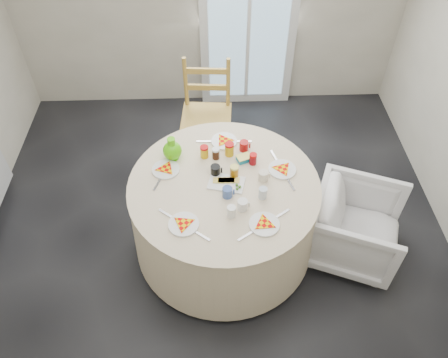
{
  "coord_description": "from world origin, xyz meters",
  "views": [
    {
      "loc": [
        -0.0,
        -2.24,
        3.1
      ],
      "look_at": [
        0.08,
        -0.08,
        0.8
      ],
      "focal_mm": 35.0,
      "sensor_mm": 36.0,
      "label": 1
    }
  ],
  "objects_px": {
    "table": "(224,215)",
    "green_pitcher": "(172,146)",
    "wooden_chair": "(207,120)",
    "armchair": "(358,221)"
  },
  "relations": [
    {
      "from": "wooden_chair",
      "to": "table",
      "type": "bearing_deg",
      "value": -79.16
    },
    {
      "from": "wooden_chair",
      "to": "green_pitcher",
      "type": "bearing_deg",
      "value": -104.17
    },
    {
      "from": "table",
      "to": "green_pitcher",
      "type": "relative_size",
      "value": 7.69
    },
    {
      "from": "armchair",
      "to": "green_pitcher",
      "type": "height_order",
      "value": "green_pitcher"
    },
    {
      "from": "wooden_chair",
      "to": "green_pitcher",
      "type": "xyz_separation_m",
      "value": [
        -0.26,
        -0.78,
        0.4
      ]
    },
    {
      "from": "wooden_chair",
      "to": "green_pitcher",
      "type": "distance_m",
      "value": 0.92
    },
    {
      "from": "wooden_chair",
      "to": "armchair",
      "type": "distance_m",
      "value": 1.67
    },
    {
      "from": "green_pitcher",
      "to": "wooden_chair",
      "type": "bearing_deg",
      "value": 56.72
    },
    {
      "from": "table",
      "to": "armchair",
      "type": "distance_m",
      "value": 1.05
    },
    {
      "from": "wooden_chair",
      "to": "armchair",
      "type": "xyz_separation_m",
      "value": [
        1.18,
        -1.19,
        -0.08
      ]
    }
  ]
}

